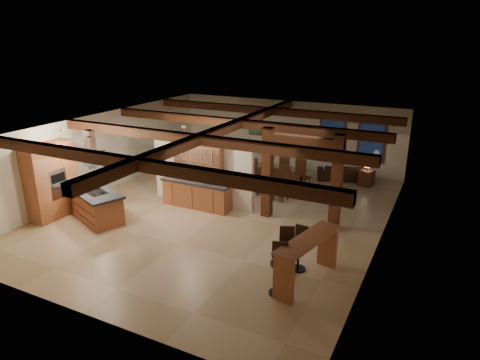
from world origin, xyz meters
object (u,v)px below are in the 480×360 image
at_px(dining_table, 276,182).
at_px(bar_counter, 308,253).
at_px(kitchen_island, 97,206).
at_px(sofa, 343,172).

distance_m(dining_table, bar_counter, 6.35).
xyz_separation_m(kitchen_island, bar_counter, (7.00, -0.49, 0.29)).
bearing_deg(sofa, kitchen_island, 31.63).
height_order(dining_table, bar_counter, bar_counter).
height_order(kitchen_island, bar_counter, bar_counter).
bearing_deg(dining_table, sofa, 50.38).
xyz_separation_m(dining_table, bar_counter, (3.03, -5.57, 0.46)).
relative_size(kitchen_island, bar_counter, 0.97).
xyz_separation_m(sofa, bar_counter, (1.06, -7.95, 0.47)).
distance_m(sofa, bar_counter, 8.03).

